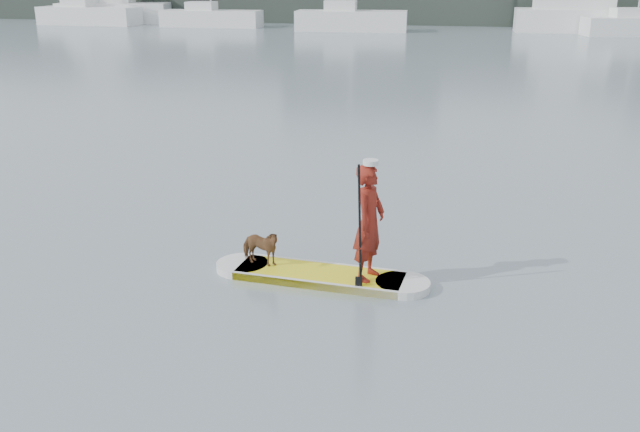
% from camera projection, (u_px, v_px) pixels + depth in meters
% --- Properties ---
extents(ground, '(140.00, 140.00, 0.00)m').
position_uv_depth(ground, '(431.00, 259.00, 11.40)').
color(ground, slate).
rests_on(ground, ground).
extents(paddleboard, '(3.29, 0.97, 0.12)m').
position_uv_depth(paddleboard, '(320.00, 275.00, 10.65)').
color(paddleboard, yellow).
rests_on(paddleboard, ground).
extents(paddler, '(0.55, 0.70, 1.70)m').
position_uv_depth(paddler, '(369.00, 223.00, 10.15)').
color(paddler, maroon).
rests_on(paddler, paddleboard).
extents(white_cap, '(0.22, 0.22, 0.07)m').
position_uv_depth(white_cap, '(371.00, 162.00, 9.86)').
color(white_cap, silver).
rests_on(white_cap, paddler).
extents(dog, '(0.73, 0.46, 0.58)m').
position_uv_depth(dog, '(260.00, 247.00, 10.79)').
color(dog, brown).
rests_on(dog, paddleboard).
extents(paddle, '(0.10, 0.30, 2.00)m').
position_uv_depth(paddle, '(360.00, 242.00, 9.93)').
color(paddle, black).
rests_on(paddle, ground).
extents(sailboat_a, '(8.58, 3.14, 12.26)m').
position_uv_depth(sailboat_a, '(88.00, 14.00, 59.13)').
color(sailboat_a, white).
rests_on(sailboat_a, ground).
extents(sailboat_b, '(8.03, 2.66, 11.83)m').
position_uv_depth(sailboat_b, '(211.00, 16.00, 56.83)').
color(sailboat_b, white).
rests_on(sailboat_b, ground).
extents(sailboat_c, '(8.42, 3.45, 11.79)m').
position_uv_depth(sailboat_c, '(350.00, 19.00, 53.02)').
color(sailboat_c, white).
rests_on(sailboat_c, ground).
extents(sailboat_e, '(7.43, 3.70, 10.31)m').
position_uv_depth(sailboat_e, '(635.00, 25.00, 49.42)').
color(sailboat_e, white).
rests_on(sailboat_e, ground).
extents(motor_yacht_a, '(10.16, 3.37, 6.05)m').
position_uv_depth(motor_yacht_a, '(581.00, 8.00, 51.82)').
color(motor_yacht_a, white).
rests_on(motor_yacht_a, ground).
extents(motor_yacht_b, '(9.70, 4.96, 6.11)m').
position_uv_depth(motor_yacht_b, '(108.00, 2.00, 60.81)').
color(motor_yacht_b, white).
rests_on(motor_yacht_b, ground).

